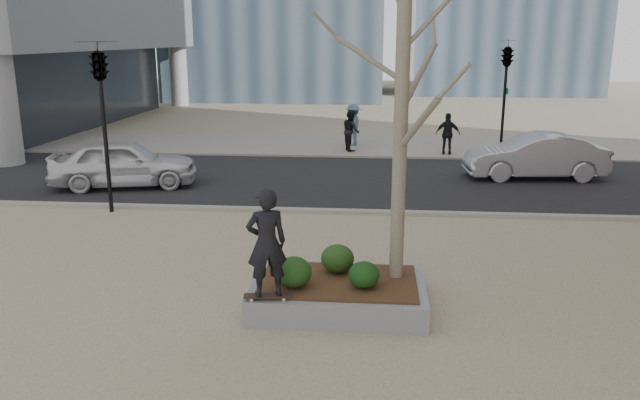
# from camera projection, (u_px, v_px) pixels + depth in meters

# --- Properties ---
(ground) EXTENTS (120.00, 120.00, 0.00)m
(ground) POSITION_uv_depth(u_px,v_px,m) (282.00, 304.00, 11.03)
(ground) COLOR tan
(ground) RESTS_ON ground
(street) EXTENTS (60.00, 8.00, 0.02)m
(street) POSITION_uv_depth(u_px,v_px,m) (326.00, 180.00, 20.67)
(street) COLOR black
(street) RESTS_ON ground
(far_sidewalk) EXTENTS (60.00, 6.00, 0.02)m
(far_sidewalk) POSITION_uv_depth(u_px,v_px,m) (339.00, 145.00, 27.42)
(far_sidewalk) COLOR gray
(far_sidewalk) RESTS_ON ground
(planter) EXTENTS (3.00, 2.00, 0.45)m
(planter) POSITION_uv_depth(u_px,v_px,m) (338.00, 294.00, 10.89)
(planter) COLOR gray
(planter) RESTS_ON ground
(planter_mulch) EXTENTS (2.70, 1.70, 0.04)m
(planter_mulch) POSITION_uv_depth(u_px,v_px,m) (338.00, 281.00, 10.83)
(planter_mulch) COLOR #382314
(planter_mulch) RESTS_ON planter
(sycamore_tree) EXTENTS (2.80, 2.80, 6.60)m
(sycamore_tree) POSITION_uv_depth(u_px,v_px,m) (402.00, 87.00, 10.19)
(sycamore_tree) COLOR gray
(sycamore_tree) RESTS_ON planter_mulch
(shrub_left) EXTENTS (0.61, 0.61, 0.52)m
(shrub_left) POSITION_uv_depth(u_px,v_px,m) (294.00, 272.00, 10.49)
(shrub_left) COLOR black
(shrub_left) RESTS_ON planter_mulch
(shrub_middle) EXTENTS (0.60, 0.60, 0.51)m
(shrub_middle) POSITION_uv_depth(u_px,v_px,m) (338.00, 259.00, 11.14)
(shrub_middle) COLOR #173811
(shrub_middle) RESTS_ON planter_mulch
(shrub_right) EXTENTS (0.53, 0.53, 0.45)m
(shrub_right) POSITION_uv_depth(u_px,v_px,m) (364.00, 275.00, 10.46)
(shrub_right) COLOR black
(shrub_right) RESTS_ON planter_mulch
(skateboard) EXTENTS (0.80, 0.29, 0.08)m
(skateboard) POSITION_uv_depth(u_px,v_px,m) (268.00, 297.00, 10.12)
(skateboard) COLOR black
(skateboard) RESTS_ON planter
(skateboarder) EXTENTS (0.76, 0.62, 1.78)m
(skateboarder) POSITION_uv_depth(u_px,v_px,m) (267.00, 243.00, 9.89)
(skateboarder) COLOR black
(skateboarder) RESTS_ON skateboard
(police_car) EXTENTS (4.73, 2.80, 1.51)m
(police_car) POSITION_uv_depth(u_px,v_px,m) (124.00, 163.00, 19.49)
(police_car) COLOR silver
(police_car) RESTS_ON street
(car_silver) EXTENTS (4.64, 1.92, 1.49)m
(car_silver) POSITION_uv_depth(u_px,v_px,m) (535.00, 156.00, 20.67)
(car_silver) COLOR #A5A7AE
(car_silver) RESTS_ON street
(pedestrian_a) EXTENTS (0.87, 0.98, 1.69)m
(pedestrian_a) POSITION_uv_depth(u_px,v_px,m) (351.00, 130.00, 25.68)
(pedestrian_a) COLOR black
(pedestrian_a) RESTS_ON far_sidewalk
(pedestrian_b) EXTENTS (0.89, 1.27, 1.80)m
(pedestrian_b) POSITION_uv_depth(u_px,v_px,m) (353.00, 125.00, 26.96)
(pedestrian_b) COLOR #46667F
(pedestrian_b) RESTS_ON far_sidewalk
(pedestrian_c) EXTENTS (1.02, 0.55, 1.65)m
(pedestrian_c) POSITION_uv_depth(u_px,v_px,m) (448.00, 134.00, 24.88)
(pedestrian_c) COLOR black
(pedestrian_c) RESTS_ON far_sidewalk
(traffic_light_near) EXTENTS (0.60, 2.48, 4.50)m
(traffic_light_near) POSITION_uv_depth(u_px,v_px,m) (105.00, 129.00, 16.34)
(traffic_light_near) COLOR black
(traffic_light_near) RESTS_ON ground
(traffic_light_far) EXTENTS (0.60, 2.48, 4.50)m
(traffic_light_far) POSITION_uv_depth(u_px,v_px,m) (504.00, 100.00, 23.98)
(traffic_light_far) COLOR black
(traffic_light_far) RESTS_ON ground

